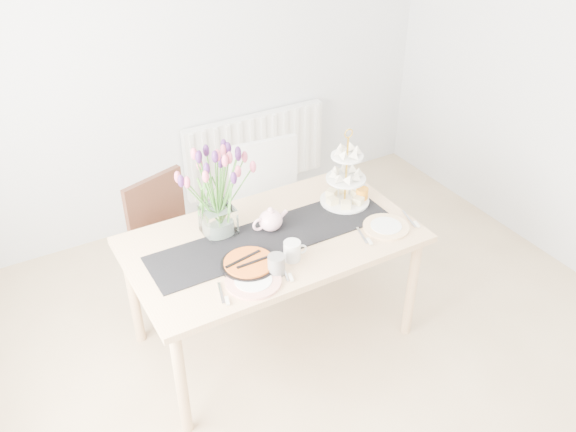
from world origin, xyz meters
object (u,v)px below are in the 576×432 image
cake_stand (345,185)px  dining_table (273,248)px  cream_jug (358,190)px  mug_orange (362,195)px  tulip_vase (215,180)px  chair_white (271,202)px  mug_white (292,251)px  mug_grey (276,265)px  chair_brown (169,233)px  teapot (271,220)px  plate_right (386,227)px  tart_tin (249,264)px  plate_left (253,281)px  radiator (256,150)px

cake_stand → dining_table: bearing=-169.8°
cream_jug → mug_orange: 0.06m
tulip_vase → mug_orange: 0.94m
chair_white → mug_white: (-0.32, -0.82, 0.25)m
mug_grey → chair_brown: bearing=63.4°
tulip_vase → cake_stand: size_ratio=1.44×
dining_table → chair_white: bearing=62.4°
teapot → dining_table: bearing=-112.3°
chair_brown → mug_orange: size_ratio=9.69×
cake_stand → mug_orange: cake_stand is taller
cake_stand → plate_right: cake_stand is taller
dining_table → tart_tin: (-0.23, -0.17, 0.09)m
chair_white → tart_tin: chair_white is taller
tulip_vase → teapot: 0.40m
mug_white → chair_white: bearing=83.4°
plate_right → cake_stand: bearing=98.8°
cake_stand → teapot: cake_stand is taller
chair_white → plate_left: size_ratio=3.34×
radiator → cream_jug: bearing=-89.7°
tulip_vase → teapot: bearing=-24.2°
cake_stand → plate_left: 0.92m
radiator → tart_tin: tart_tin is taller
plate_right → mug_grey: bearing=-176.4°
mug_orange → tulip_vase: bearing=104.2°
mug_orange → plate_right: size_ratio=0.34×
mug_orange → dining_table: bearing=117.3°
chair_brown → chair_white: (0.70, -0.07, 0.06)m
mug_grey → dining_table: bearing=23.8°
chair_white → teapot: chair_white is taller
dining_table → tulip_vase: 0.52m
teapot → cream_jug: 0.64m
chair_brown → teapot: size_ratio=4.03×
tart_tin → plate_left: (-0.04, -0.12, -0.01)m
mug_grey → plate_left: (-0.14, -0.01, -0.05)m
chair_brown → plate_right: size_ratio=3.29×
tulip_vase → cream_jug: (0.90, -0.06, -0.30)m
dining_table → tulip_vase: tulip_vase is taller
mug_white → mug_grey: bearing=-139.8°
mug_grey → teapot: bearing=24.7°
radiator → dining_table: (-0.65, -1.49, 0.22)m
dining_table → tart_tin: bearing=-143.3°
chair_white → cream_jug: (0.35, -0.48, 0.23)m
radiator → cake_stand: cake_stand is taller
tulip_vase → tart_tin: (0.01, -0.35, -0.33)m
radiator → mug_orange: mug_orange is taller
dining_table → chair_brown: 0.79m
radiator → tart_tin: bearing=-118.0°
mug_white → mug_orange: (0.65, 0.29, -0.01)m
mug_grey → plate_left: bearing=141.8°
mug_grey → plate_right: size_ratio=0.41×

